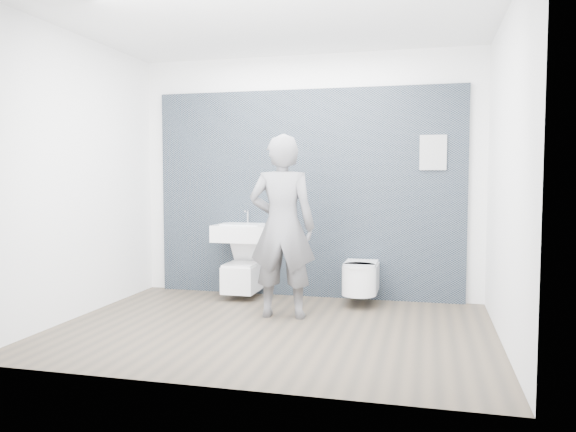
% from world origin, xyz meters
% --- Properties ---
extents(ground, '(4.00, 4.00, 0.00)m').
position_xyz_m(ground, '(0.00, 0.00, 0.00)').
color(ground, brown).
rests_on(ground, ground).
extents(room_shell, '(4.00, 4.00, 4.00)m').
position_xyz_m(room_shell, '(0.00, 0.00, 1.74)').
color(room_shell, white).
rests_on(room_shell, ground).
extents(tile_wall, '(3.60, 0.06, 2.40)m').
position_xyz_m(tile_wall, '(0.00, 1.47, 0.00)').
color(tile_wall, black).
rests_on(tile_wall, ground).
extents(washbasin, '(0.64, 0.48, 0.48)m').
position_xyz_m(washbasin, '(-0.68, 1.20, 0.76)').
color(washbasin, white).
rests_on(washbasin, ground).
extents(toilet_square, '(0.36, 0.52, 0.65)m').
position_xyz_m(toilet_square, '(-0.68, 1.18, 0.26)').
color(toilet_square, white).
rests_on(toilet_square, ground).
extents(toilet_rounded, '(0.36, 0.62, 0.33)m').
position_xyz_m(toilet_rounded, '(0.68, 1.13, 0.30)').
color(toilet_rounded, white).
rests_on(toilet_rounded, ground).
extents(info_placard, '(0.29, 0.03, 0.38)m').
position_xyz_m(info_placard, '(1.42, 1.43, 0.00)').
color(info_placard, silver).
rests_on(info_placard, ground).
extents(visitor, '(0.70, 0.49, 1.81)m').
position_xyz_m(visitor, '(-0.02, 0.44, 0.91)').
color(visitor, slate).
rests_on(visitor, ground).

